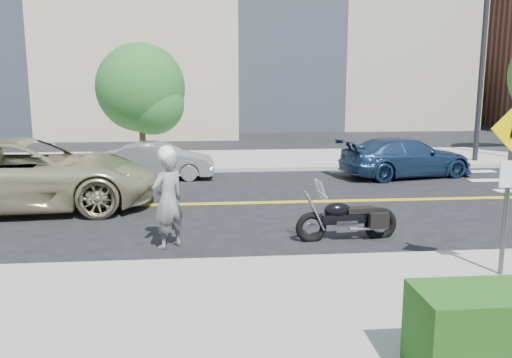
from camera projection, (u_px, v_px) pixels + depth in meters
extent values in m
plane|color=black|center=(236.00, 203.00, 15.11)|extent=(120.00, 120.00, 0.00)
cube|color=#9E9B91|center=(265.00, 318.00, 7.76)|extent=(60.00, 5.00, 0.15)
cube|color=#9E9B91|center=(226.00, 160.00, 22.43)|extent=(60.00, 5.00, 0.15)
cylinder|color=black|center=(481.00, 72.00, 21.20)|extent=(0.20, 0.20, 7.00)
cylinder|color=#4C4C51|center=(508.00, 188.00, 9.01)|extent=(0.08, 0.08, 3.00)
cube|color=white|center=(510.00, 174.00, 8.94)|extent=(0.35, 0.03, 0.45)
imported|color=#B9B8BD|center=(168.00, 200.00, 11.03)|extent=(0.87, 0.83, 2.00)
sphere|color=white|center=(167.00, 154.00, 10.85)|extent=(0.36, 0.36, 0.36)
imported|color=tan|center=(25.00, 174.00, 14.27)|extent=(7.10, 3.77, 1.90)
imported|color=#989B9F|center=(159.00, 161.00, 18.65)|extent=(3.86, 1.50, 1.25)
imported|color=navy|center=(406.00, 157.00, 19.02)|extent=(5.04, 2.88, 1.38)
cylinder|color=#382619|center=(142.00, 115.00, 21.67)|extent=(0.25, 0.25, 3.91)
sphere|color=#1F5D1D|center=(141.00, 88.00, 21.47)|extent=(3.52, 3.52, 3.52)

